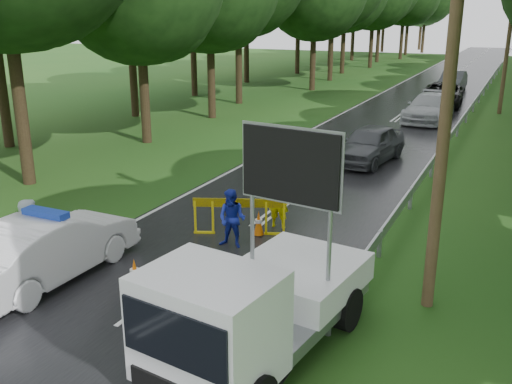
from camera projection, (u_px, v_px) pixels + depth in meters
The scene contains 19 objects.
ground at pixel (165, 295), 12.31m from camera, with size 160.00×160.00×0.00m, color #1B4D16.
road at pixel (417, 103), 38.18m from camera, with size 7.00×140.00×0.02m, color black.
guardrail at pixel (476, 99), 36.23m from camera, with size 0.12×60.06×0.70m.
utility_pole_near at pixel (452, 57), 10.39m from camera, with size 1.40×0.24×10.00m.
utility_pole_mid at pixel (510, 26), 32.82m from camera, with size 1.40×0.24×10.00m.
police_sedan at pixel (50, 248), 12.89m from camera, with size 1.66×4.58×1.65m.
work_truck at pixel (252, 306), 9.71m from camera, with size 2.78×5.14×3.91m.
barrier at pixel (239, 208), 15.43m from camera, with size 2.35×1.01×1.04m.
officer at pixel (279, 200), 15.94m from camera, with size 0.60×0.39×1.64m, color #F2F00D.
civilian at pixel (232, 219), 14.63m from camera, with size 0.76×0.59×1.56m, color #1929A4.
bystander_right at pixel (30, 231), 13.75m from camera, with size 0.78×0.51×1.60m, color gray.
queue_car_first at pixel (369, 144), 23.03m from camera, with size 1.77×4.39×1.49m, color #44474C.
queue_car_second at pixel (429, 108), 31.79m from camera, with size 2.12×5.23×1.52m, color #ACB0B4.
queue_car_third at pixel (442, 94), 37.02m from camera, with size 2.47×5.36×1.49m, color black.
queue_car_fourth at pixel (453, 81), 44.03m from camera, with size 1.61×4.63×1.52m, color #404348.
cone_center at pixel (135, 274), 12.52m from camera, with size 0.34×0.34×0.71m.
cone_far at pixel (259, 224), 15.52m from camera, with size 0.33×0.33×0.70m.
cone_left_mid at pixel (62, 246), 14.10m from camera, with size 0.31×0.31×0.66m.
cone_right at pixel (309, 277), 12.38m from camera, with size 0.33×0.33×0.70m.
Camera 1 is at (6.51, -9.16, 5.84)m, focal length 40.00 mm.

